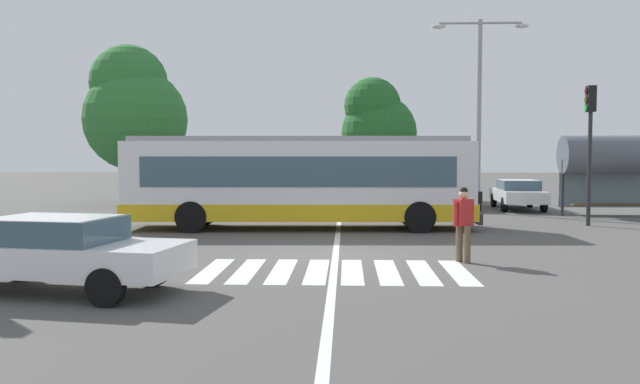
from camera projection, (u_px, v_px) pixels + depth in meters
ground_plane at (333, 255)px, 15.85m from camera, size 160.00×160.00×0.00m
city_transit_bus at (300, 181)px, 21.51m from camera, size 11.61×2.99×3.06m
pedestrian_crossing_street at (463, 220)px, 14.68m from camera, size 0.50×0.44×1.72m
foreground_sedan at (57, 250)px, 11.44m from camera, size 4.73×2.52×1.35m
parked_car_red at (227, 192)px, 30.08m from camera, size 2.04×4.58×1.35m
parked_car_champagne at (282, 192)px, 29.53m from camera, size 1.98×4.56×1.35m
parked_car_teal at (341, 193)px, 29.39m from camera, size 2.15×4.62×1.35m
parked_car_silver at (400, 192)px, 29.66m from camera, size 2.00×4.56×1.35m
parked_car_black at (457, 192)px, 29.94m from camera, size 2.22×4.65×1.35m
parked_car_white at (518, 193)px, 29.28m from camera, size 2.10×4.61×1.35m
traffic_light_far_corner at (590, 132)px, 22.33m from camera, size 0.33×0.32×4.85m
bus_stop_shelter at (611, 156)px, 25.98m from camera, size 3.91×1.54×3.25m
twin_arm_street_lamp at (479, 94)px, 27.54m from camera, size 4.09×0.32×8.21m
background_tree_left at (134, 109)px, 32.16m from camera, size 5.12×5.12×7.96m
background_tree_right at (377, 125)px, 37.25m from camera, size 4.36×4.36×6.94m
crosswalk_painted_stripes at (335, 271)px, 13.58m from camera, size 5.63×2.99×0.01m
lane_center_line at (337, 244)px, 17.85m from camera, size 0.16×24.00×0.01m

